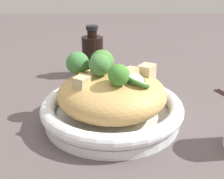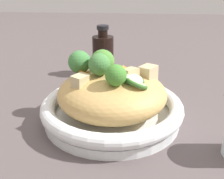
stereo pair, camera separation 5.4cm
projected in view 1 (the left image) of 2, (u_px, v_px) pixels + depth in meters
ground_plane at (112, 120)px, 0.56m from camera, size 3.00×3.00×0.00m
serving_bowl at (112, 110)px, 0.55m from camera, size 0.28×0.28×0.05m
noodle_heap at (112, 93)px, 0.54m from camera, size 0.21×0.21×0.08m
broccoli_florets at (96, 66)px, 0.52m from camera, size 0.13×0.13×0.07m
carrot_coins at (111, 74)px, 0.52m from camera, size 0.10×0.08×0.02m
zucchini_slices at (136, 80)px, 0.50m from camera, size 0.06×0.07×0.02m
chicken_chunks at (126, 75)px, 0.52m from camera, size 0.16×0.09×0.03m
soy_sauce_bottle at (93, 55)px, 0.78m from camera, size 0.06×0.06×0.14m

